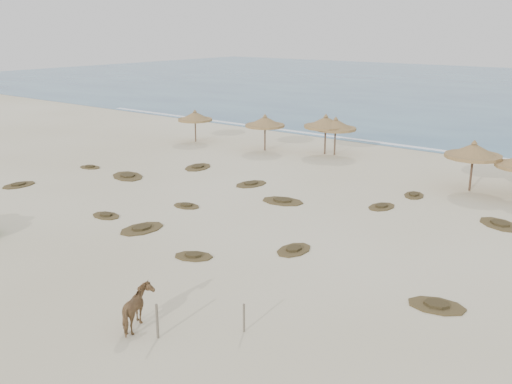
# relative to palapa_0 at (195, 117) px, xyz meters

# --- Properties ---
(ground) EXTENTS (160.00, 160.00, 0.00)m
(ground) POSITION_rel_palapa_0_xyz_m (13.74, -16.94, -2.11)
(ground) COLOR beige
(ground) RESTS_ON ground
(foam_line) EXTENTS (70.00, 0.60, 0.01)m
(foam_line) POSITION_rel_palapa_0_xyz_m (13.74, 9.06, -2.11)
(foam_line) COLOR white
(foam_line) RESTS_ON ground
(palapa_0) EXTENTS (3.69, 3.69, 2.72)m
(palapa_0) POSITION_rel_palapa_0_xyz_m (0.00, 0.00, 0.00)
(palapa_0) COLOR brown
(palapa_0) RESTS_ON ground
(palapa_1) EXTENTS (4.05, 4.05, 2.88)m
(palapa_1) POSITION_rel_palapa_0_xyz_m (6.75, 0.75, 0.12)
(palapa_1) COLOR brown
(palapa_1) RESTS_ON ground
(palapa_2) EXTENTS (4.00, 4.00, 3.08)m
(palapa_2) POSITION_rel_palapa_0_xyz_m (11.15, 2.54, 0.28)
(palapa_2) COLOR brown
(palapa_2) RESTS_ON ground
(palapa_3) EXTENTS (3.50, 3.50, 2.93)m
(palapa_3) POSITION_rel_palapa_0_xyz_m (11.90, 2.71, 0.16)
(palapa_3) COLOR brown
(palapa_3) RESTS_ON ground
(palapa_4) EXTENTS (3.93, 3.93, 3.07)m
(palapa_4) POSITION_rel_palapa_0_xyz_m (23.22, -0.90, 0.27)
(palapa_4) COLOR brown
(palapa_4) RESTS_ON ground
(horse) EXTENTS (1.46, 1.78, 1.37)m
(horse) POSITION_rel_palapa_0_xyz_m (19.98, -23.72, -1.42)
(horse) COLOR #9A7546
(horse) RESTS_ON ground
(fence_post_near) EXTENTS (0.09, 0.09, 1.17)m
(fence_post_near) POSITION_rel_palapa_0_xyz_m (20.92, -23.75, -1.53)
(fence_post_near) COLOR #6D6351
(fence_post_near) RESTS_ON ground
(fence_post_far) EXTENTS (0.08, 0.08, 0.98)m
(fence_post_far) POSITION_rel_palapa_0_xyz_m (22.82, -21.79, -1.62)
(fence_post_far) COLOR #6D6351
(fence_post_far) RESTS_ON ground
(scrub_0) EXTENTS (1.35, 2.07, 0.16)m
(scrub_0) POSITION_rel_palapa_0_xyz_m (0.98, -16.73, -2.06)
(scrub_0) COLOR brown
(scrub_0) RESTS_ON ground
(scrub_1) EXTENTS (3.21, 2.65, 0.16)m
(scrub_1) POSITION_rel_palapa_0_xyz_m (4.59, -11.24, -2.06)
(scrub_1) COLOR brown
(scrub_1) RESTS_ON ground
(scrub_2) EXTENTS (1.66, 1.17, 0.16)m
(scrub_2) POSITION_rel_palapa_0_xyz_m (12.08, -13.45, -2.06)
(scrub_2) COLOR brown
(scrub_2) RESTS_ON ground
(scrub_3) EXTENTS (2.67, 1.99, 0.16)m
(scrub_3) POSITION_rel_palapa_0_xyz_m (15.71, -9.55, -2.06)
(scrub_3) COLOR brown
(scrub_3) RESTS_ON ground
(scrub_4) EXTENTS (1.27, 1.93, 0.16)m
(scrub_4) POSITION_rel_palapa_0_xyz_m (20.25, -15.13, -2.06)
(scrub_4) COLOR brown
(scrub_4) RESTS_ON ground
(scrub_5) EXTENTS (2.82, 2.54, 0.16)m
(scrub_5) POSITION_rel_palapa_0_xyz_m (26.43, -6.17, -2.06)
(scrub_5) COLOR brown
(scrub_5) RESTS_ON ground
(scrub_6) EXTENTS (2.22, 2.79, 0.16)m
(scrub_6) POSITION_rel_palapa_0_xyz_m (6.52, -6.64, -2.06)
(scrub_6) COLOR brown
(scrub_6) RESTS_ON ground
(scrub_7) EXTENTS (1.44, 1.96, 0.16)m
(scrub_7) POSITION_rel_palapa_0_xyz_m (20.54, -7.11, -2.06)
(scrub_7) COLOR brown
(scrub_7) RESTS_ON ground
(scrub_8) EXTENTS (1.74, 1.31, 0.16)m
(scrub_8) POSITION_rel_palapa_0_xyz_m (0.62, -11.21, -2.06)
(scrub_8) COLOR brown
(scrub_8) RESTS_ON ground
(scrub_9) EXTENTS (1.72, 2.45, 0.16)m
(scrub_9) POSITION_rel_palapa_0_xyz_m (12.93, -17.37, -2.06)
(scrub_9) COLOR brown
(scrub_9) RESTS_ON ground
(scrub_10) EXTENTS (1.55, 1.94, 0.16)m
(scrub_10) POSITION_rel_palapa_0_xyz_m (21.06, -3.98, -2.06)
(scrub_10) COLOR brown
(scrub_10) RESTS_ON ground
(scrub_11) EXTENTS (1.69, 1.13, 0.16)m
(scrub_11) POSITION_rel_palapa_0_xyz_m (9.97, -17.17, -2.06)
(scrub_11) COLOR brown
(scrub_11) RESTS_ON ground
(scrub_12) EXTENTS (1.99, 1.71, 0.16)m
(scrub_12) POSITION_rel_palapa_0_xyz_m (17.27, -18.32, -2.06)
(scrub_12) COLOR brown
(scrub_12) RESTS_ON ground
(scrub_13) EXTENTS (1.84, 2.42, 0.16)m
(scrub_13) POSITION_rel_palapa_0_xyz_m (12.12, -7.83, -2.06)
(scrub_13) COLOR brown
(scrub_13) RESTS_ON ground
(scrub_14) EXTENTS (2.27, 1.74, 0.16)m
(scrub_14) POSITION_rel_palapa_0_xyz_m (27.09, -16.36, -2.06)
(scrub_14) COLOR brown
(scrub_14) RESTS_ON ground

